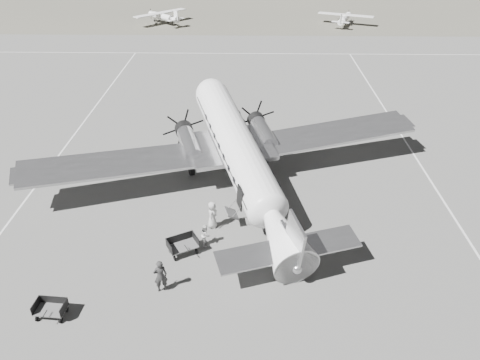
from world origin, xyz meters
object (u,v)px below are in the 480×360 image
object	(u,v)px
light_plane_right	(345,19)
baggage_cart_far	(51,309)
baggage_cart_near	(183,246)
ground_crew	(160,276)
passenger	(212,215)
light_plane_left	(162,18)
dc3_airliner	(241,157)
ramp_agent	(206,235)

from	to	relation	value
light_plane_right	baggage_cart_far	world-z (taller)	light_plane_right
baggage_cart_near	ground_crew	xyz separation A→B (m)	(-0.79, -3.19, 0.50)
passenger	baggage_cart_near	bearing A→B (deg)	161.41
light_plane_left	ground_crew	distance (m)	64.70
dc3_airliner	light_plane_left	world-z (taller)	dc3_airliner
baggage_cart_far	ramp_agent	bearing A→B (deg)	43.66
dc3_airliner	light_plane_right	xyz separation A→B (m)	(16.75, 53.40, -1.95)
light_plane_right	ramp_agent	xyz separation A→B (m)	(-18.79, -59.57, -0.24)
light_plane_left	light_plane_right	bearing A→B (deg)	-46.35
baggage_cart_near	passenger	distance (m)	3.15
light_plane_left	baggage_cart_far	size ratio (longest dim) A/B	6.20
dc3_airliner	light_plane_left	bearing A→B (deg)	86.66
light_plane_right	baggage_cart_far	size ratio (longest dim) A/B	5.74
light_plane_left	dc3_airliner	bearing A→B (deg)	-120.78
dc3_airliner	passenger	world-z (taller)	dc3_airliner
baggage_cart_far	passenger	world-z (taller)	passenger
baggage_cart_near	ground_crew	distance (m)	3.32
dc3_airliner	ground_crew	world-z (taller)	dc3_airliner
ramp_agent	dc3_airliner	bearing A→B (deg)	-21.18
light_plane_right	passenger	distance (m)	60.64
passenger	dc3_airliner	bearing A→B (deg)	-9.50
dc3_airliner	light_plane_left	distance (m)	55.61
dc3_airliner	light_plane_right	bearing A→B (deg)	54.18
light_plane_left	ramp_agent	xyz separation A→B (m)	(12.41, -59.84, -0.32)
baggage_cart_near	passenger	size ratio (longest dim) A/B	0.98
dc3_airliner	light_plane_left	xyz separation A→B (m)	(-14.46, 53.67, -1.87)
baggage_cart_far	ground_crew	size ratio (longest dim) A/B	0.80
dc3_airliner	passenger	size ratio (longest dim) A/B	16.08
ground_crew	ramp_agent	world-z (taller)	ground_crew
dc3_airliner	baggage_cart_near	size ratio (longest dim) A/B	16.45
baggage_cart_near	passenger	bearing A→B (deg)	30.23
dc3_airliner	baggage_cart_near	bearing A→B (deg)	-134.00
light_plane_right	passenger	size ratio (longest dim) A/B	4.95
baggage_cart_far	passenger	bearing A→B (deg)	50.07
ground_crew	light_plane_left	bearing A→B (deg)	-99.68
baggage_cart_near	ramp_agent	size ratio (longest dim) A/B	1.27
baggage_cart_far	ramp_agent	xyz separation A→B (m)	(7.49, 6.03, 0.27)
dc3_airliner	baggage_cart_far	bearing A→B (deg)	-146.40
light_plane_right	ground_crew	size ratio (longest dim) A/B	4.61
baggage_cart_far	ramp_agent	world-z (taller)	ramp_agent
light_plane_left	baggage_cart_far	xyz separation A→B (m)	(4.92, -65.87, -0.60)
baggage_cart_near	baggage_cart_far	size ratio (longest dim) A/B	1.13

